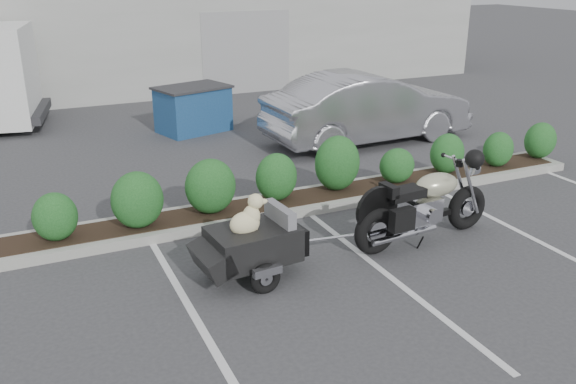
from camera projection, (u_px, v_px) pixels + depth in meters
name	position (u px, v px, depth m)	size (l,w,h in m)	color
ground	(290.00, 274.00, 8.36)	(90.00, 90.00, 0.00)	#38383A
planter_kerb	(289.00, 204.00, 10.60)	(12.00, 1.00, 0.15)	#9E9E93
building	(94.00, 22.00, 22.13)	(26.00, 10.00, 4.00)	#9EA099
motorcycle	(425.00, 206.00, 9.15)	(2.53, 0.89, 1.45)	black
pet_trailer	(252.00, 243.00, 8.10)	(2.03, 1.14, 1.20)	black
sedan	(368.00, 108.00, 14.32)	(1.73, 4.97, 1.64)	#ACACB3
dumpster	(193.00, 109.00, 15.28)	(2.01, 1.63, 1.15)	navy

